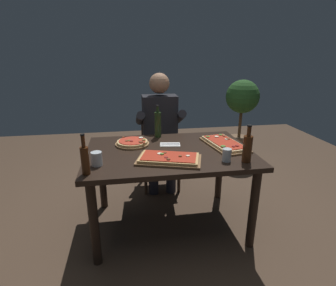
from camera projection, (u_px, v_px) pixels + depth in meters
The scene contains 14 objects.
ground_plane at pixel (169, 223), 2.53m from camera, with size 6.40×6.40×0.00m, color #4C3828.
dining_table at pixel (169, 161), 2.32m from camera, with size 1.40×0.96×0.74m.
pizza_rectangular_front at pixel (169, 159), 2.06m from camera, with size 0.55×0.41×0.05m.
pizza_rectangular_left at pixel (224, 144), 2.39m from camera, with size 0.34×0.53×0.05m.
pizza_round_far at pixel (132, 143), 2.42m from camera, with size 0.31×0.31×0.05m.
wine_bottle_dark at pixel (85, 159), 1.81m from camera, with size 0.06×0.06×0.29m.
oil_bottle_amber at pixel (247, 148), 2.02m from camera, with size 0.07×0.07×0.29m.
vinegar_bottle_green at pixel (158, 124), 2.61m from camera, with size 0.06×0.06×0.32m.
tumbler_near_camera at pixel (97, 159), 1.97m from camera, with size 0.08×0.08×0.10m.
tumbler_far_side at pixel (227, 155), 2.05m from camera, with size 0.07×0.07×0.10m.
napkin_cutlery_set at pixel (170, 145), 2.41m from camera, with size 0.19×0.14×0.01m.
diner_chair at pixel (159, 145), 3.17m from camera, with size 0.44×0.44×0.87m.
seated_diner at pixel (160, 127), 2.98m from camera, with size 0.53×0.41×1.33m.
potted_plant_corner at pixel (242, 107), 3.91m from camera, with size 0.48×0.48×1.17m.
Camera 1 is at (-0.35, -2.11, 1.54)m, focal length 28.53 mm.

